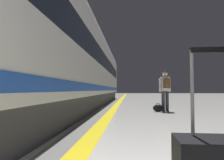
# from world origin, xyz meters

# --- Properties ---
(safety_line_strip) EXTENTS (0.36, 80.00, 0.01)m
(safety_line_strip) POSITION_xyz_m (-1.08, 10.00, 0.00)
(safety_line_strip) COLOR yellow
(safety_line_strip) RESTS_ON ground
(tactile_edge_band) EXTENTS (0.56, 80.00, 0.01)m
(tactile_edge_band) POSITION_xyz_m (-1.39, 10.00, 0.00)
(tactile_edge_band) COLOR slate
(tactile_edge_band) RESTS_ON ground
(high_speed_train) EXTENTS (2.94, 33.16, 4.97)m
(high_speed_train) POSITION_xyz_m (-3.14, 7.79, 2.50)
(high_speed_train) COLOR #38383D
(high_speed_train) RESTS_ON ground
(passenger_near) EXTENTS (0.52, 0.41, 1.74)m
(passenger_near) POSITION_xyz_m (1.19, 9.06, 1.03)
(passenger_near) COLOR #383842
(passenger_near) RESTS_ON ground
(duffel_bag_near) EXTENTS (0.44, 0.26, 0.36)m
(duffel_bag_near) POSITION_xyz_m (0.87, 8.92, 0.15)
(duffel_bag_near) COLOR black
(duffel_bag_near) RESTS_ON ground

